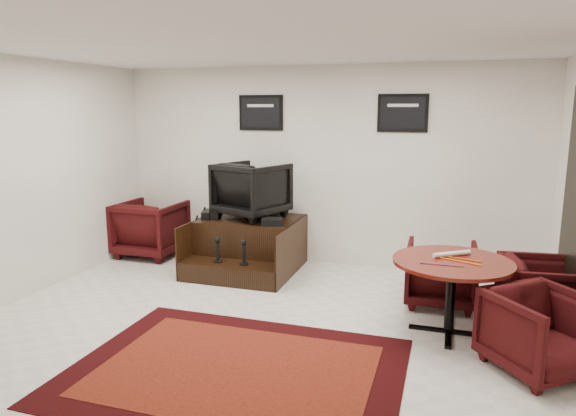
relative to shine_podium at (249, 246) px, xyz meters
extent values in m
plane|color=silver|center=(0.88, -1.88, -0.33)|extent=(6.00, 6.00, 0.00)
cube|color=white|center=(0.88, 0.62, 1.07)|extent=(6.00, 0.02, 2.80)
cube|color=white|center=(0.88, -4.38, 1.07)|extent=(6.00, 0.02, 2.80)
cube|color=white|center=(-2.12, -1.88, 1.07)|extent=(0.02, 5.00, 2.80)
cube|color=white|center=(0.88, -1.88, 2.47)|extent=(6.00, 5.00, 0.02)
cube|color=black|center=(-0.02, 0.60, 1.82)|extent=(0.66, 0.03, 0.50)
cube|color=black|center=(-0.02, 0.58, 1.82)|extent=(0.58, 0.01, 0.42)
cube|color=silver|center=(-0.02, 0.57, 1.92)|extent=(0.40, 0.00, 0.04)
cube|color=black|center=(1.98, 0.60, 1.82)|extent=(0.66, 0.03, 0.50)
cube|color=black|center=(1.98, 0.58, 1.82)|extent=(0.58, 0.01, 0.42)
cube|color=silver|center=(1.98, 0.57, 1.92)|extent=(0.40, 0.00, 0.04)
cube|color=black|center=(0.97, -2.71, -0.32)|extent=(2.80, 2.10, 0.01)
cube|color=#53100B|center=(0.97, -2.71, -0.32)|extent=(2.30, 1.60, 0.01)
cube|color=black|center=(0.00, 0.09, 0.03)|extent=(1.36, 1.01, 0.71)
cube|color=black|center=(0.00, -0.61, -0.20)|extent=(1.36, 0.40, 0.25)
cube|color=black|center=(-0.68, -0.11, 0.03)|extent=(0.02, 1.41, 0.71)
cube|color=black|center=(0.68, -0.11, 0.03)|extent=(0.02, 1.41, 0.71)
cylinder|color=black|center=(-0.18, -0.61, -0.06)|extent=(0.11, 0.11, 0.02)
cylinder|color=black|center=(-0.18, -0.61, 0.07)|extent=(0.04, 0.04, 0.24)
sphere|color=black|center=(-0.18, -0.61, 0.22)|extent=(0.07, 0.07, 0.07)
cylinder|color=black|center=(0.18, -0.61, -0.06)|extent=(0.11, 0.11, 0.02)
cylinder|color=black|center=(0.18, -0.61, 0.07)|extent=(0.04, 0.04, 0.24)
sphere|color=black|center=(0.18, -0.61, 0.22)|extent=(0.07, 0.07, 0.07)
imported|color=black|center=(0.00, 0.14, 0.81)|extent=(1.06, 1.03, 0.86)
cube|color=black|center=(-0.58, -0.11, 0.44)|extent=(0.20, 0.32, 0.11)
cube|color=black|center=(-0.47, -0.07, 0.44)|extent=(0.20, 0.32, 0.11)
cube|color=black|center=(0.43, -0.24, 0.43)|extent=(0.31, 0.25, 0.09)
imported|color=black|center=(-1.67, 0.18, 0.13)|extent=(0.90, 0.84, 0.92)
cylinder|color=#441009|center=(2.69, -1.35, 0.41)|extent=(1.15, 1.15, 0.04)
cylinder|color=black|center=(2.69, -1.35, 0.06)|extent=(0.09, 0.09, 0.68)
cube|color=black|center=(2.69, -1.35, -0.31)|extent=(0.77, 0.06, 0.03)
cube|color=black|center=(2.69, -1.35, -0.31)|extent=(0.06, 0.77, 0.03)
imported|color=black|center=(2.58, -0.56, 0.07)|extent=(0.78, 0.73, 0.79)
imported|color=black|center=(3.59, -0.96, 0.07)|extent=(0.80, 0.85, 0.80)
imported|color=black|center=(3.42, -1.93, 0.06)|extent=(1.03, 1.02, 0.78)
cylinder|color=silver|center=(2.68, -1.22, 0.45)|extent=(0.37, 0.28, 0.05)
cylinder|color=#D45E0B|center=(2.74, -1.39, 0.43)|extent=(0.42, 0.18, 0.01)
cylinder|color=#D45E0B|center=(2.74, -1.29, 0.43)|extent=(0.44, 0.12, 0.01)
cylinder|color=#4C1933|center=(2.44, -1.56, 0.43)|extent=(0.10, 0.01, 0.01)
cylinder|color=#4C1933|center=(2.50, -1.56, 0.43)|extent=(0.10, 0.01, 0.01)
cylinder|color=#4C1933|center=(2.56, -1.56, 0.43)|extent=(0.10, 0.01, 0.01)
cylinder|color=#4C1933|center=(2.62, -1.56, 0.43)|extent=(0.10, 0.01, 0.01)
cylinder|color=#4C1933|center=(2.68, -1.56, 0.43)|extent=(0.10, 0.01, 0.01)
cylinder|color=#4C1933|center=(2.74, -1.56, 0.43)|extent=(0.10, 0.01, 0.01)
camera|label=1|loc=(2.62, -6.42, 1.88)|focal=32.00mm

